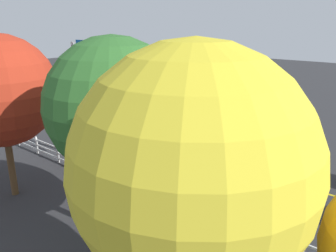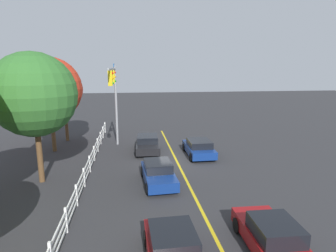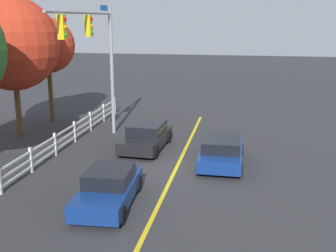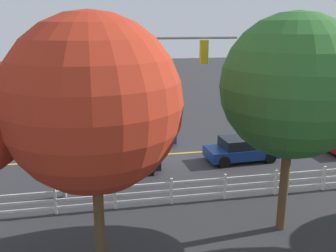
{
  "view_description": "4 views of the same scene",
  "coord_description": "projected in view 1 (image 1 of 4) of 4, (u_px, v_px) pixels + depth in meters",
  "views": [
    {
      "loc": [
        -11.8,
        16.64,
        8.2
      ],
      "look_at": [
        0.95,
        0.9,
        1.91
      ],
      "focal_mm": 35.99,
      "sensor_mm": 36.0,
      "label": 1
    },
    {
      "loc": [
        -20.06,
        3.3,
        6.86
      ],
      "look_at": [
        -0.38,
        0.66,
        2.72
      ],
      "focal_mm": 29.8,
      "sensor_mm": 36.0,
      "label": 2
    },
    {
      "loc": [
        -17.31,
        -2.87,
        6.54
      ],
      "look_at": [
        0.31,
        0.46,
        1.84
      ],
      "focal_mm": 43.87,
      "sensor_mm": 36.0,
      "label": 3
    },
    {
      "loc": [
        3.46,
        20.33,
        7.41
      ],
      "look_at": [
        -0.48,
        0.09,
        1.73
      ],
      "focal_mm": 40.13,
      "sensor_mm": 36.0,
      "label": 4
    }
  ],
  "objects": [
    {
      "name": "lane_center_stripe",
      "position": [
        244.0,
        170.0,
        19.46
      ],
      "size": [
        28.0,
        0.16,
        0.01
      ],
      "primitive_type": "cube",
      "color": "gold",
      "rests_on": "ground_plane"
    },
    {
      "name": "car_2",
      "position": [
        196.0,
        134.0,
        23.58
      ],
      "size": [
        4.08,
        1.99,
        1.31
      ],
      "rotation": [
        0.0,
        0.0,
        6.29
      ],
      "color": "navy",
      "rests_on": "ground_plane"
    },
    {
      "name": "ground_plane",
      "position": [
        188.0,
        154.0,
        21.87
      ],
      "size": [
        120.0,
        120.0,
        0.0
      ],
      "primitive_type": "plane",
      "color": "#2D2D30"
    },
    {
      "name": "car_0",
      "position": [
        234.0,
        171.0,
        17.81
      ],
      "size": [
        4.05,
        2.02,
        1.32
      ],
      "rotation": [
        0.0,
        0.0,
        3.2
      ],
      "color": "navy",
      "rests_on": "ground_plane"
    },
    {
      "name": "signal_assembly",
      "position": [
        101.0,
        80.0,
        18.58
      ],
      "size": [
        7.77,
        0.38,
        7.22
      ],
      "color": "gray",
      "rests_on": "ground_plane"
    },
    {
      "name": "white_rail_fence",
      "position": [
        163.0,
        196.0,
        15.33
      ],
      "size": [
        26.1,
        0.1,
        1.15
      ],
      "color": "white",
      "rests_on": "ground_plane"
    },
    {
      "name": "tree_2",
      "position": [
        193.0,
        165.0,
        6.89
      ],
      "size": [
        5.11,
        5.11,
        7.96
      ],
      "color": "brown",
      "rests_on": "ground_plane"
    },
    {
      "name": "tree_0",
      "position": [
        114.0,
        106.0,
        11.88
      ],
      "size": [
        4.92,
        4.92,
        7.81
      ],
      "color": "brown",
      "rests_on": "ground_plane"
    },
    {
      "name": "car_4",
      "position": [
        139.0,
        144.0,
        21.66
      ],
      "size": [
        4.13,
        2.11,
        1.33
      ],
      "rotation": [
        0.0,
        0.0,
        3.09
      ],
      "color": "black",
      "rests_on": "ground_plane"
    },
    {
      "name": "tree_4",
      "position": [
        0.0,
        91.0,
        15.22
      ],
      "size": [
        5.13,
        5.13,
        7.77
      ],
      "color": "brown",
      "rests_on": "ground_plane"
    }
  ]
}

